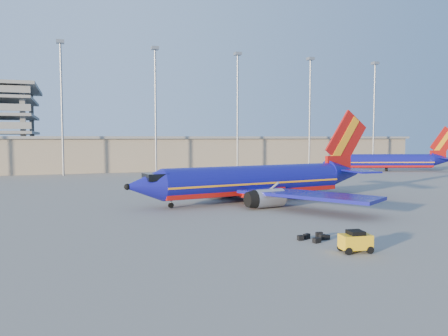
{
  "coord_description": "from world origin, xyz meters",
  "views": [
    {
      "loc": [
        -23.6,
        -53.31,
        8.19
      ],
      "look_at": [
        -3.63,
        3.16,
        4.0
      ],
      "focal_mm": 35.0,
      "sensor_mm": 36.0,
      "label": 1
    }
  ],
  "objects": [
    {
      "name": "ground",
      "position": [
        0.0,
        0.0,
        0.0
      ],
      "size": [
        220.0,
        220.0,
        0.0
      ],
      "primitive_type": "plane",
      "color": "slate",
      "rests_on": "ground"
    },
    {
      "name": "terminal_building",
      "position": [
        10.0,
        58.0,
        4.32
      ],
      "size": [
        122.0,
        16.0,
        8.5
      ],
      "color": "gray",
      "rests_on": "ground"
    },
    {
      "name": "light_mast_row",
      "position": [
        5.0,
        46.0,
        17.55
      ],
      "size": [
        101.6,
        1.6,
        28.65
      ],
      "color": "gray",
      "rests_on": "ground"
    },
    {
      "name": "aircraft_main",
      "position": [
        -0.71,
        -2.18,
        2.59
      ],
      "size": [
        35.72,
        34.14,
        12.14
      ],
      "rotation": [
        0.0,
        0.0,
        0.14
      ],
      "color": "navy",
      "rests_on": "ground"
    },
    {
      "name": "aircraft_second",
      "position": [
        49.7,
        32.98,
        2.51
      ],
      "size": [
        31.36,
        16.17,
        10.94
      ],
      "rotation": [
        0.0,
        0.0,
        -0.3
      ],
      "color": "navy",
      "rests_on": "ground"
    },
    {
      "name": "baggage_tug",
      "position": [
        -4.53,
        -27.53,
        0.82
      ],
      "size": [
        2.35,
        1.61,
        1.58
      ],
      "rotation": [
        0.0,
        0.0,
        -0.14
      ],
      "color": "gold",
      "rests_on": "ground"
    },
    {
      "name": "luggage_pile",
      "position": [
        -5.23,
        -23.31,
        0.21
      ],
      "size": [
        2.58,
        1.91,
        0.46
      ],
      "color": "black",
      "rests_on": "ground"
    }
  ]
}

